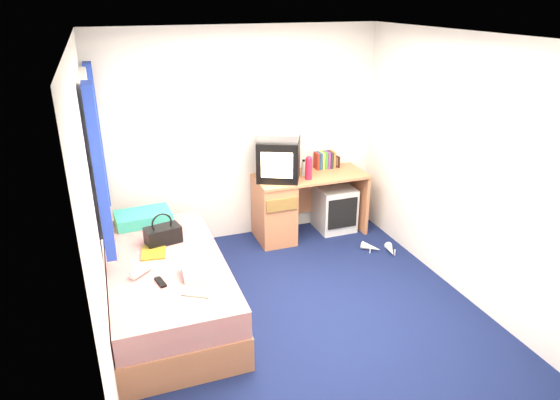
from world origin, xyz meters
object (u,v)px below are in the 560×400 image
object	(u,v)px
storage_cube	(334,208)
vcr	(279,136)
crt_tv	(279,159)
colour_swatch_fan	(196,295)
bed	(168,287)
pink_water_bottle	(309,169)
remote_control	(161,282)
handbag	(163,234)
desk	(288,205)
pillow	(143,218)
towel	(200,270)
magazine	(153,252)
picture_frame	(336,161)
aerosol_can	(304,168)
water_bottle	(141,271)
white_heels	(381,249)

from	to	relation	value
storage_cube	vcr	size ratio (longest dim) A/B	1.23
crt_tv	colour_swatch_fan	bearing A→B (deg)	-101.88
bed	pink_water_bottle	size ratio (longest dim) A/B	8.32
storage_cube	colour_swatch_fan	size ratio (longest dim) A/B	2.46
vcr	remote_control	world-z (taller)	vcr
pink_water_bottle	handbag	world-z (taller)	pink_water_bottle
desk	pillow	bearing A→B (deg)	-172.00
crt_tv	towel	xyz separation A→B (m)	(-1.20, -1.43, -0.39)
handbag	magazine	size ratio (longest dim) A/B	1.25
picture_frame	aerosol_can	size ratio (longest dim) A/B	0.83
desk	handbag	bearing A→B (deg)	-154.02
picture_frame	colour_swatch_fan	size ratio (longest dim) A/B	0.64
magazine	bed	bearing A→B (deg)	-64.21
storage_cube	remote_control	world-z (taller)	remote_control
water_bottle	desk	bearing A→B (deg)	35.47
towel	magazine	world-z (taller)	towel
towel	remote_control	size ratio (longest dim) A/B	1.72
bed	remote_control	size ratio (longest dim) A/B	12.50
picture_frame	desk	bearing A→B (deg)	-176.30
vcr	white_heels	world-z (taller)	vcr
desk	crt_tv	xyz separation A→B (m)	(-0.11, -0.00, 0.57)
towel	water_bottle	bearing A→B (deg)	159.41
storage_cube	remote_control	size ratio (longest dim) A/B	3.38
towel	white_heels	size ratio (longest dim) A/B	0.76
water_bottle	pink_water_bottle	bearing A→B (deg)	29.85
handbag	remote_control	world-z (taller)	handbag
handbag	remote_control	xyz separation A→B (m)	(-0.12, -0.71, -0.08)
vcr	remote_control	size ratio (longest dim) A/B	2.76
storage_cube	vcr	distance (m)	1.22
pink_water_bottle	crt_tv	bearing A→B (deg)	157.06
vcr	white_heels	xyz separation A→B (m)	(0.96, -0.72, -1.21)
storage_cube	pink_water_bottle	bearing A→B (deg)	-160.65
magazine	towel	bearing A→B (deg)	-58.61
vcr	colour_swatch_fan	world-z (taller)	vcr
storage_cube	pink_water_bottle	size ratio (longest dim) A/B	2.25
bed	crt_tv	bearing A→B (deg)	36.92
desk	colour_swatch_fan	world-z (taller)	desk
bed	picture_frame	world-z (taller)	picture_frame
aerosol_can	water_bottle	size ratio (longest dim) A/B	0.85
pink_water_bottle	magazine	distance (m)	2.01
towel	magazine	bearing A→B (deg)	121.39
crt_tv	handbag	world-z (taller)	crt_tv
water_bottle	handbag	bearing A→B (deg)	64.21
aerosol_can	handbag	size ratio (longest dim) A/B	0.48
pillow	water_bottle	bearing A→B (deg)	-96.64
desk	remote_control	bearing A→B (deg)	-138.49
storage_cube	aerosol_can	xyz separation A→B (m)	(-0.42, -0.02, 0.56)
desk	vcr	distance (m)	0.85
desk	handbag	distance (m)	1.70
towel	desk	bearing A→B (deg)	47.53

